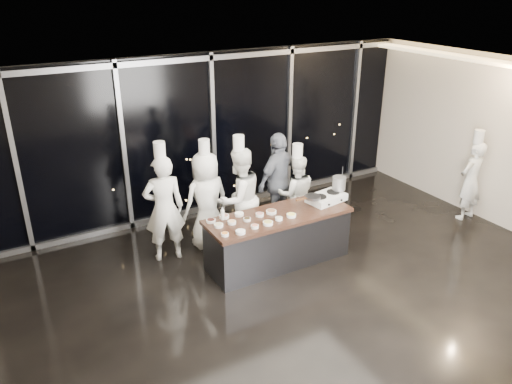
# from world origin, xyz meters

# --- Properties ---
(ground) EXTENTS (9.00, 9.00, 0.00)m
(ground) POSITION_xyz_m (0.00, 0.00, 0.00)
(ground) COLOR black
(ground) RESTS_ON ground
(room_shell) EXTENTS (9.02, 7.02, 3.21)m
(room_shell) POSITION_xyz_m (0.18, 0.00, 2.25)
(room_shell) COLOR beige
(room_shell) RESTS_ON ground
(window_wall) EXTENTS (8.90, 0.11, 3.20)m
(window_wall) POSITION_xyz_m (0.00, 3.43, 1.60)
(window_wall) COLOR black
(window_wall) RESTS_ON ground
(demo_counter) EXTENTS (2.46, 0.86, 0.90)m
(demo_counter) POSITION_xyz_m (0.00, 0.90, 0.45)
(demo_counter) COLOR #323237
(demo_counter) RESTS_ON ground
(stove) EXTENTS (0.71, 0.50, 0.14)m
(stove) POSITION_xyz_m (1.00, 0.94, 0.96)
(stove) COLOR silver
(stove) RESTS_ON demo_counter
(frying_pan) EXTENTS (0.49, 0.31, 0.05)m
(frying_pan) POSITION_xyz_m (0.67, 0.90, 1.06)
(frying_pan) COLOR slate
(frying_pan) RESTS_ON stove
(stock_pot) EXTENTS (0.27, 0.27, 0.23)m
(stock_pot) POSITION_xyz_m (1.30, 0.99, 1.16)
(stock_pot) COLOR #AAAAAC
(stock_pot) RESTS_ON stove
(prep_bowls) EXTENTS (1.37, 0.76, 0.05)m
(prep_bowls) POSITION_xyz_m (-0.57, 0.91, 0.93)
(prep_bowls) COLOR white
(prep_bowls) RESTS_ON demo_counter
(squeeze_bottle) EXTENTS (0.06, 0.06, 0.22)m
(squeeze_bottle) POSITION_xyz_m (-0.88, 1.18, 1.00)
(squeeze_bottle) COLOR silver
(squeeze_bottle) RESTS_ON demo_counter
(chef_far_left) EXTENTS (0.74, 0.55, 2.10)m
(chef_far_left) POSITION_xyz_m (-1.59, 1.97, 0.95)
(chef_far_left) COLOR white
(chef_far_left) RESTS_ON ground
(chef_left) EXTENTS (0.92, 0.66, 1.99)m
(chef_left) POSITION_xyz_m (-0.78, 2.04, 0.89)
(chef_left) COLOR white
(chef_left) RESTS_ON ground
(chef_center) EXTENTS (1.02, 0.87, 2.07)m
(chef_center) POSITION_xyz_m (-0.29, 1.74, 0.93)
(chef_center) COLOR white
(chef_center) RESTS_ON ground
(guest) EXTENTS (1.19, 0.79, 1.88)m
(guest) POSITION_xyz_m (0.73, 2.06, 0.94)
(guest) COLOR #131D35
(guest) RESTS_ON ground
(chef_right) EXTENTS (0.89, 0.81, 1.73)m
(chef_right) POSITION_xyz_m (0.90, 1.74, 0.76)
(chef_right) COLOR white
(chef_right) RESTS_ON ground
(chef_side) EXTENTS (0.62, 0.44, 1.83)m
(chef_side) POSITION_xyz_m (4.20, 0.50, 0.82)
(chef_side) COLOR white
(chef_side) RESTS_ON ground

